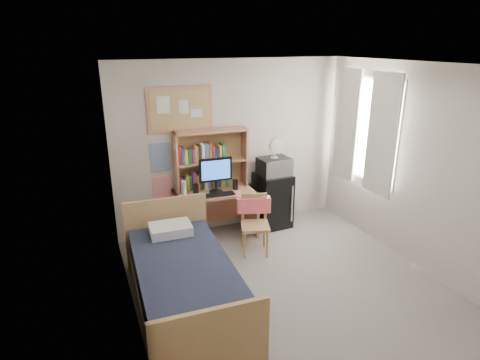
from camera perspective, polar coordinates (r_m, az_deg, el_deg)
name	(u,v)px	position (r m, az deg, el deg)	size (l,w,h in m)	color
floor	(296,295)	(4.96, 8.03, -15.94)	(3.60, 4.20, 0.02)	gray
ceiling	(309,66)	(4.08, 9.77, 15.71)	(3.60, 4.20, 0.02)	white
wall_back	(232,147)	(6.15, -1.21, 4.78)	(3.60, 0.04, 2.60)	beige
wall_front	(478,304)	(2.96, 30.75, -14.92)	(3.60, 0.04, 2.60)	beige
wall_left	(130,218)	(3.80, -15.32, -5.26)	(0.04, 4.20, 2.60)	beige
wall_right	(429,172)	(5.46, 25.28, 1.04)	(0.04, 4.20, 2.60)	beige
window_unit	(365,130)	(6.19, 17.32, 6.86)	(0.10, 1.40, 1.70)	white
curtain_left	(382,135)	(5.88, 19.53, 6.01)	(0.04, 0.55, 1.70)	silver
curtain_right	(346,125)	(6.48, 14.90, 7.60)	(0.04, 0.55, 1.70)	silver
bulletin_board	(180,109)	(5.78, -8.54, 9.92)	(0.94, 0.03, 0.64)	tan
poster_wave	(160,157)	(5.86, -11.26, 3.18)	(0.30, 0.01, 0.42)	#244D92
poster_japan	(162,188)	(6.01, -10.98, -1.13)	(0.28, 0.01, 0.36)	#F42B44
desk	(215,214)	(6.05, -3.54, -4.83)	(1.19, 0.60, 0.75)	tan
desk_chair	(255,225)	(5.58, 2.17, -6.48)	(0.42, 0.42, 0.83)	tan
mini_fridge	(272,200)	(6.41, 4.64, -2.85)	(0.51, 0.51, 0.86)	black
bed	(185,286)	(4.59, -7.82, -14.68)	(1.03, 2.06, 0.57)	#191D2E
hutch	(211,159)	(5.90, -4.12, 2.96)	(1.07, 0.27, 0.88)	tan
monitor	(216,175)	(5.77, -3.49, 0.68)	(0.48, 0.04, 0.52)	black
keyboard	(219,195)	(5.72, -3.03, -2.08)	(0.45, 0.14, 0.02)	black
speaker_left	(196,189)	(5.75, -6.31, -1.34)	(0.07, 0.07, 0.16)	black
speaker_right	(235,185)	(5.91, -0.67, -0.66)	(0.06, 0.06, 0.15)	black
water_bottle	(184,189)	(5.66, -7.99, -1.31)	(0.07, 0.07, 0.24)	silver
hoodie	(254,205)	(5.66, 1.98, -3.52)	(0.47, 0.14, 0.22)	#FA5F68
microwave	(274,166)	(6.21, 4.87, 1.93)	(0.47, 0.36, 0.27)	silver
desk_fan	(275,149)	(6.13, 4.94, 4.46)	(0.24, 0.24, 0.29)	silver
pillow	(171,229)	(5.07, -9.85, -6.90)	(0.50, 0.35, 0.12)	silver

